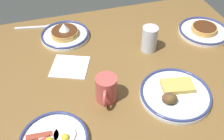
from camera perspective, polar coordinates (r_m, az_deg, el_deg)
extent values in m
cube|color=brown|center=(1.11, -1.47, -0.30)|extent=(1.41, 0.93, 0.03)
cylinder|color=brown|center=(1.80, 14.34, 2.31)|extent=(0.06, 0.06, 0.72)
cylinder|color=silver|center=(1.36, 19.25, 7.81)|extent=(0.24, 0.24, 0.01)
torus|color=navy|center=(1.36, 19.37, 8.22)|extent=(0.24, 0.24, 0.01)
cylinder|color=tan|center=(1.36, 19.38, 8.26)|extent=(0.12, 0.12, 0.01)
cylinder|color=gold|center=(1.35, 19.49, 8.67)|extent=(0.12, 0.12, 0.01)
cylinder|color=#4C2814|center=(1.35, 19.57, 8.93)|extent=(0.11, 0.11, 0.00)
cylinder|color=white|center=(1.28, -10.15, 7.30)|extent=(0.23, 0.23, 0.01)
torus|color=navy|center=(1.27, -10.22, 7.74)|extent=(0.23, 0.23, 0.01)
cylinder|color=tan|center=(1.27, -10.22, 7.78)|extent=(0.13, 0.13, 0.01)
cylinder|color=tan|center=(1.27, -10.29, 8.22)|extent=(0.13, 0.13, 0.01)
cylinder|color=#4C2814|center=(1.26, -10.33, 8.50)|extent=(0.12, 0.12, 0.00)
cone|color=white|center=(1.25, -10.44, 9.24)|extent=(0.05, 0.05, 0.04)
cylinder|color=white|center=(1.01, 13.58, -5.29)|extent=(0.27, 0.27, 0.01)
torus|color=navy|center=(1.00, 13.69, -4.83)|extent=(0.26, 0.26, 0.01)
cube|color=gold|center=(1.02, 14.06, -3.37)|extent=(0.13, 0.09, 0.02)
ellipsoid|color=brown|center=(0.96, 12.66, -6.21)|extent=(0.05, 0.04, 0.04)
ellipsoid|color=brown|center=(0.96, 11.96, -6.16)|extent=(0.04, 0.03, 0.03)
ellipsoid|color=brown|center=(0.96, 12.48, -6.02)|extent=(0.05, 0.04, 0.04)
ellipsoid|color=brown|center=(0.96, 12.35, -6.06)|extent=(0.04, 0.03, 0.03)
ellipsoid|color=brown|center=(0.96, 11.94, -5.80)|extent=(0.04, 0.03, 0.03)
torus|color=navy|center=(0.87, -12.58, -14.51)|extent=(0.22, 0.22, 0.01)
cylinder|color=white|center=(0.88, -10.27, -13.75)|extent=(0.07, 0.07, 0.01)
sphere|color=yellow|center=(0.86, -10.16, -14.32)|extent=(0.03, 0.03, 0.03)
cylinder|color=white|center=(0.88, -13.58, -13.85)|extent=(0.06, 0.06, 0.01)
cube|color=brown|center=(0.89, -15.54, -13.68)|extent=(0.09, 0.03, 0.01)
cylinder|color=#BF4C47|center=(0.94, -1.23, -4.10)|extent=(0.08, 0.08, 0.10)
torus|color=#BF4C47|center=(0.91, -1.48, -5.88)|extent=(0.04, 0.07, 0.07)
cylinder|color=brown|center=(0.92, -1.26, -2.67)|extent=(0.07, 0.07, 0.01)
cylinder|color=silver|center=(1.17, 8.15, 6.71)|extent=(0.07, 0.07, 0.12)
cylinder|color=black|center=(1.18, 8.06, 6.02)|extent=(0.06, 0.06, 0.08)
cube|color=white|center=(1.11, -9.14, 0.75)|extent=(0.19, 0.19, 0.00)
cube|color=silver|center=(1.39, -16.85, 8.86)|extent=(0.18, 0.05, 0.01)
ellipsoid|color=silver|center=(1.37, -13.55, 9.30)|extent=(0.04, 0.03, 0.01)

